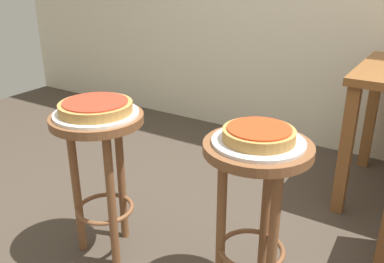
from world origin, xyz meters
name	(u,v)px	position (x,y,z in m)	size (l,w,h in m)	color
stool_foreground	(100,153)	(-0.55, -0.08, 0.49)	(0.38, 0.38, 0.66)	brown
serving_plate_foreground	(96,113)	(-0.55, -0.08, 0.67)	(0.35, 0.35, 0.01)	white
pizza_foreground	(96,107)	(-0.55, -0.08, 0.69)	(0.30, 0.30, 0.05)	#B78442
stool_middle	(255,187)	(0.12, 0.01, 0.49)	(0.38, 0.38, 0.66)	brown
serving_plate_middle	(258,142)	(0.12, 0.01, 0.67)	(0.32, 0.32, 0.01)	silver
pizza_middle	(259,134)	(0.12, 0.01, 0.69)	(0.25, 0.25, 0.05)	#B78442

